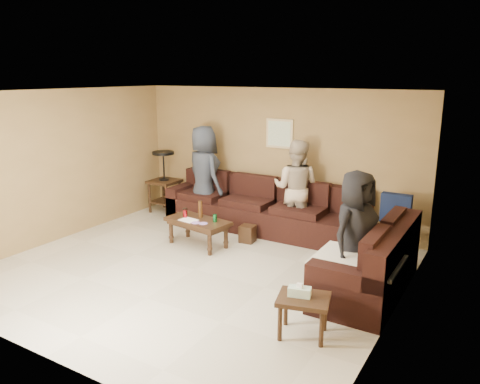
{
  "coord_description": "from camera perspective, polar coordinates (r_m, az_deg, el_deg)",
  "views": [
    {
      "loc": [
        3.76,
        -5.03,
        2.74
      ],
      "look_at": [
        0.25,
        0.85,
        1.0
      ],
      "focal_mm": 35.0,
      "sensor_mm": 36.0,
      "label": 1
    }
  ],
  "objects": [
    {
      "name": "wall_art",
      "position": [
        8.41,
        4.84,
        7.11
      ],
      "size": [
        0.52,
        0.04,
        0.52
      ],
      "color": "tan",
      "rests_on": "ground"
    },
    {
      "name": "end_table_left",
      "position": [
        9.54,
        -9.21,
        1.39
      ],
      "size": [
        0.55,
        0.55,
        1.24
      ],
      "rotation": [
        0.0,
        0.0,
        0.01
      ],
      "color": "#331E11",
      "rests_on": "ground"
    },
    {
      "name": "room",
      "position": [
        6.37,
        -5.88,
        4.45
      ],
      "size": [
        5.6,
        5.5,
        2.5
      ],
      "color": "beige",
      "rests_on": "ground"
    },
    {
      "name": "sectional_sofa",
      "position": [
        7.57,
        6.28,
        -4.42
      ],
      "size": [
        4.65,
        2.9,
        0.97
      ],
      "color": "black",
      "rests_on": "ground"
    },
    {
      "name": "person_right",
      "position": [
        6.03,
        13.85,
        -4.92
      ],
      "size": [
        0.72,
        0.9,
        1.61
      ],
      "primitive_type": "imported",
      "rotation": [
        0.0,
        0.0,
        1.27
      ],
      "color": "black",
      "rests_on": "ground"
    },
    {
      "name": "side_table_right",
      "position": [
        5.13,
        7.66,
        -13.14
      ],
      "size": [
        0.64,
        0.57,
        0.59
      ],
      "rotation": [
        0.0,
        0.0,
        0.26
      ],
      "color": "#331E11",
      "rests_on": "ground"
    },
    {
      "name": "person_middle",
      "position": [
        8.02,
        6.83,
        0.43
      ],
      "size": [
        0.88,
        0.72,
        1.68
      ],
      "primitive_type": "imported",
      "rotation": [
        0.0,
        0.0,
        3.25
      ],
      "color": "#BFAB8E",
      "rests_on": "ground"
    },
    {
      "name": "person_left",
      "position": [
        8.79,
        -4.41,
        2.18
      ],
      "size": [
        1.05,
        0.89,
        1.81
      ],
      "primitive_type": "imported",
      "rotation": [
        0.0,
        0.0,
        2.71
      ],
      "color": "#2B313C",
      "rests_on": "ground"
    },
    {
      "name": "coffee_table",
      "position": [
        7.63,
        -5.17,
        -3.83
      ],
      "size": [
        1.12,
        0.68,
        0.72
      ],
      "rotation": [
        0.0,
        0.0,
        -0.14
      ],
      "color": "#331E11",
      "rests_on": "ground"
    },
    {
      "name": "waste_bin",
      "position": [
        7.84,
        0.92,
        -5.11
      ],
      "size": [
        0.26,
        0.26,
        0.28
      ],
      "primitive_type": "cube",
      "rotation": [
        0.0,
        0.0,
        0.11
      ],
      "color": "#331E11",
      "rests_on": "ground"
    }
  ]
}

